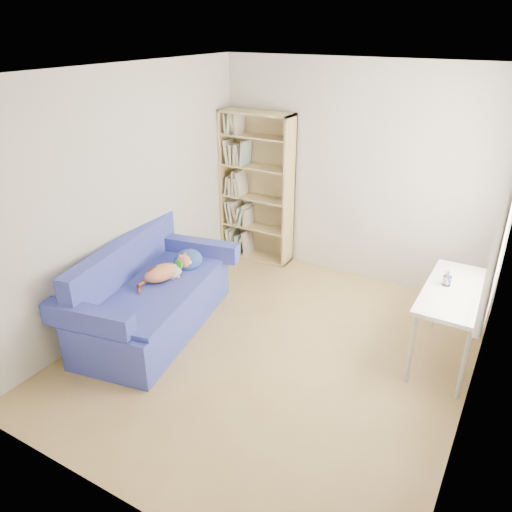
{
  "coord_description": "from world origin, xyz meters",
  "views": [
    {
      "loc": [
        1.86,
        -3.59,
        2.95
      ],
      "look_at": [
        -0.36,
        0.26,
        0.85
      ],
      "focal_mm": 35.0,
      "sensor_mm": 36.0,
      "label": 1
    }
  ],
  "objects": [
    {
      "name": "room_shell",
      "position": [
        0.1,
        0.03,
        1.64
      ],
      "size": [
        3.54,
        4.04,
        2.62
      ],
      "color": "silver",
      "rests_on": "ground"
    },
    {
      "name": "ground",
      "position": [
        0.0,
        0.0,
        0.0
      ],
      "size": [
        4.0,
        4.0,
        0.0
      ],
      "primitive_type": "plane",
      "color": "#A8864C",
      "rests_on": "ground"
    },
    {
      "name": "pen_cup",
      "position": [
        1.36,
        0.78,
        0.81
      ],
      "size": [
        0.08,
        0.08,
        0.15
      ],
      "color": "white",
      "rests_on": "desk"
    },
    {
      "name": "desk",
      "position": [
        1.46,
        0.73,
        0.67
      ],
      "size": [
        0.54,
        1.17,
        0.75
      ],
      "color": "white",
      "rests_on": "ground"
    },
    {
      "name": "sofa",
      "position": [
        -1.33,
        -0.22,
        0.35
      ],
      "size": [
        1.23,
        2.04,
        0.93
      ],
      "rotation": [
        0.0,
        0.0,
        0.19
      ],
      "color": "navy",
      "rests_on": "ground"
    },
    {
      "name": "bookshelf",
      "position": [
        -1.25,
        1.83,
        0.9
      ],
      "size": [
        0.97,
        0.3,
        1.95
      ],
      "color": "tan",
      "rests_on": "ground"
    }
  ]
}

